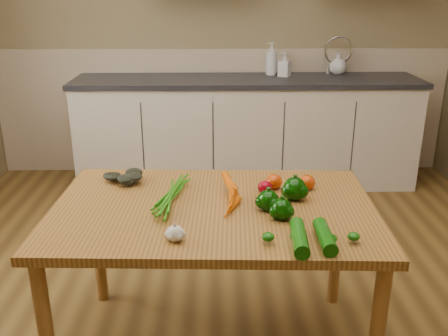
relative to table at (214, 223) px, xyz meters
name	(u,v)px	position (x,y,z in m)	size (l,w,h in m)	color
room	(231,80)	(0.08, 0.15, 0.59)	(4.04, 5.04, 2.64)	brown
counter_run	(247,130)	(0.29, 2.16, -0.20)	(2.84, 0.64, 1.14)	beige
table	(214,223)	(0.00, 0.00, 0.00)	(1.41, 0.94, 0.74)	#9C672D
soap_bottle_a	(272,59)	(0.49, 2.31, 0.38)	(0.10, 0.11, 0.27)	silver
soap_bottle_b	(285,64)	(0.60, 2.23, 0.34)	(0.09, 0.09, 0.20)	silver
soap_bottle_c	(338,63)	(1.07, 2.33, 0.34)	(0.14, 0.14, 0.18)	silver
carrot_bunch	(212,194)	(-0.01, 0.05, 0.12)	(0.25, 0.20, 0.07)	#DF5C05
leafy_greens	(123,172)	(-0.43, 0.28, 0.13)	(0.20, 0.18, 0.10)	black
garlic_bulb	(175,233)	(-0.14, -0.30, 0.11)	(0.07, 0.07, 0.06)	beige
pepper_a	(268,200)	(0.23, -0.05, 0.13)	(0.09, 0.09, 0.09)	#063202
pepper_b	(295,189)	(0.35, 0.06, 0.13)	(0.10, 0.10, 0.10)	#063202
pepper_c	(282,209)	(0.27, -0.13, 0.13)	(0.09, 0.09, 0.09)	#063202
tomato_a	(265,187)	(0.23, 0.13, 0.11)	(0.07, 0.07, 0.06)	maroon
tomato_b	(274,182)	(0.28, 0.19, 0.12)	(0.07, 0.07, 0.07)	#BD3404
tomato_c	(307,182)	(0.43, 0.18, 0.12)	(0.07, 0.07, 0.07)	#BD3404
zucchini_a	(325,237)	(0.40, -0.34, 0.11)	(0.06, 0.06, 0.21)	#0D4B08
zucchini_b	(299,238)	(0.31, -0.34, 0.11)	(0.06, 0.06, 0.23)	#0D4B08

